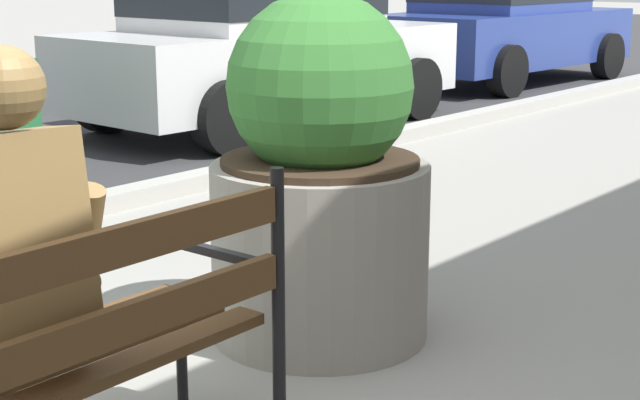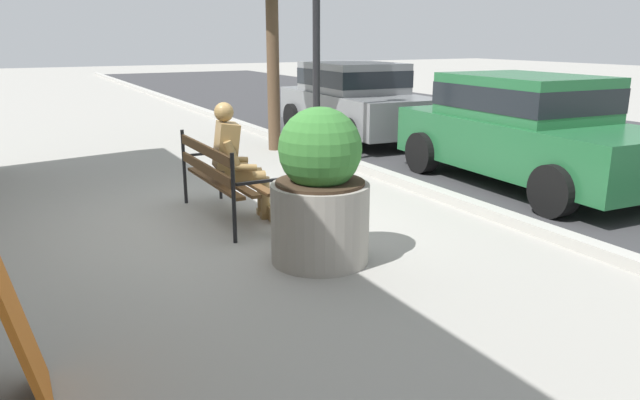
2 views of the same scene
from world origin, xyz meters
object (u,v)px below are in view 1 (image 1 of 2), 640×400
parked_car_white (262,41)px  parked_car_blue (504,20)px  concrete_planter (320,183)px  park_bench (12,364)px  bronze_statue_seated (1,291)px

parked_car_white → parked_car_blue: size_ratio=1.00×
concrete_planter → parked_car_white: parked_car_white is taller
park_bench → parked_car_blue: bearing=22.8°
bronze_statue_seated → parked_car_white: 6.98m
bronze_statue_seated → parked_car_blue: size_ratio=0.33×
park_bench → bronze_statue_seated: size_ratio=1.32×
concrete_planter → parked_car_blue: (8.73, 4.01, 0.17)m
park_bench → parked_car_white: 7.20m
parked_car_white → parked_car_blue: bearing=0.0°
bronze_statue_seated → parked_car_white: bearing=36.9°
bronze_statue_seated → parked_car_blue: bearing=22.0°
park_bench → concrete_planter: 1.79m
bronze_statue_seated → concrete_planter: bearing=6.4°
parked_car_white → concrete_planter: bearing=-134.5°
concrete_planter → parked_car_white: 5.62m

